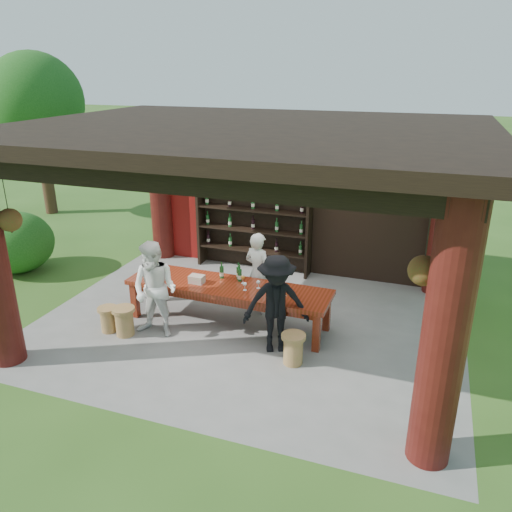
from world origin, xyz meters
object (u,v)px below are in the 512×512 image
(stool_far_left, at_px, (108,319))
(host, at_px, (258,273))
(guest_man, at_px, (276,304))
(napkin_basket, at_px, (197,279))
(stool_near_left, at_px, (124,321))
(stool_near_right, at_px, (293,348))
(wine_shelf, at_px, (253,221))
(guest_woman, at_px, (155,290))
(tasting_table, at_px, (228,291))

(stool_far_left, height_order, host, host)
(guest_man, height_order, napkin_basket, guest_man)
(guest_man, bearing_deg, napkin_basket, 140.33)
(stool_near_left, relative_size, napkin_basket, 1.97)
(stool_far_left, relative_size, host, 0.29)
(stool_near_right, xyz_separation_m, host, (-1.10, 1.50, 0.51))
(stool_far_left, distance_m, napkin_basket, 1.68)
(stool_near_right, relative_size, stool_far_left, 1.11)
(wine_shelf, xyz_separation_m, guest_woman, (-0.54, -3.36, -0.31))
(wine_shelf, distance_m, stool_near_right, 4.04)
(stool_near_left, xyz_separation_m, stool_near_right, (2.97, 0.11, -0.00))
(guest_woman, height_order, guest_man, guest_woman)
(stool_near_left, bearing_deg, guest_man, 8.96)
(guest_woman, bearing_deg, stool_near_left, -157.41)
(tasting_table, xyz_separation_m, napkin_basket, (-0.56, -0.09, 0.18))
(guest_woman, bearing_deg, napkin_basket, 57.61)
(stool_near_left, xyz_separation_m, napkin_basket, (0.97, 0.89, 0.55))
(guest_woman, height_order, napkin_basket, guest_woman)
(host, relative_size, guest_woman, 0.93)
(wine_shelf, height_order, guest_woman, wine_shelf)
(guest_man, bearing_deg, stool_far_left, 164.48)
(host, height_order, guest_man, guest_man)
(tasting_table, xyz_separation_m, stool_near_right, (1.45, -0.88, -0.37))
(wine_shelf, bearing_deg, stool_near_right, -61.14)
(tasting_table, distance_m, stool_near_right, 1.73)
(stool_near_left, bearing_deg, napkin_basket, 42.69)
(stool_near_right, bearing_deg, wine_shelf, 118.86)
(wine_shelf, bearing_deg, guest_woman, -99.21)
(napkin_basket, bearing_deg, stool_far_left, -146.21)
(wine_shelf, relative_size, guest_woman, 1.55)
(wine_shelf, xyz_separation_m, guest_man, (1.53, -3.16, -0.33))
(wine_shelf, distance_m, stool_far_left, 3.92)
(stool_far_left, xyz_separation_m, guest_woman, (0.86, 0.19, 0.60))
(stool_near_right, bearing_deg, guest_man, 141.70)
(stool_near_left, relative_size, host, 0.33)
(guest_woman, bearing_deg, stool_far_left, -166.79)
(napkin_basket, bearing_deg, guest_man, -16.59)
(wine_shelf, height_order, tasting_table, wine_shelf)
(stool_near_left, relative_size, stool_far_left, 1.13)
(stool_far_left, xyz_separation_m, napkin_basket, (1.31, 0.87, 0.58))
(stool_far_left, xyz_separation_m, host, (2.21, 1.59, 0.54))
(host, height_order, guest_woman, guest_woman)
(host, relative_size, guest_man, 0.95)
(stool_near_right, distance_m, guest_woman, 2.52)
(stool_near_right, height_order, stool_far_left, stool_near_right)
(host, xyz_separation_m, napkin_basket, (-0.90, -0.72, 0.04))
(guest_man, relative_size, napkin_basket, 6.32)
(stool_near_left, bearing_deg, wine_shelf, 73.33)
(wine_shelf, bearing_deg, stool_far_left, -111.63)
(stool_near_left, distance_m, host, 2.52)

